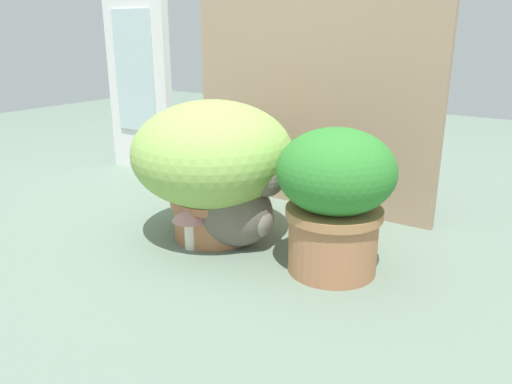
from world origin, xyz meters
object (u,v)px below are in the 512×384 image
at_px(grass_planter, 213,161).
at_px(leafy_planter, 335,195).
at_px(mushroom_ornament_pink, 190,216).
at_px(cat, 236,208).

distance_m(grass_planter, leafy_planter, 0.42).
bearing_deg(leafy_planter, mushroom_ornament_pink, -165.65).
bearing_deg(grass_planter, mushroom_ornament_pink, -88.75).
relative_size(leafy_planter, mushroom_ornament_pink, 2.70).
height_order(leafy_planter, mushroom_ornament_pink, leafy_planter).
bearing_deg(mushroom_ornament_pink, cat, 41.89).
distance_m(leafy_planter, cat, 0.32).
relative_size(grass_planter, cat, 1.25).
xyz_separation_m(grass_planter, leafy_planter, (0.41, -0.01, -0.03)).
xyz_separation_m(grass_planter, cat, (0.10, -0.02, -0.13)).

